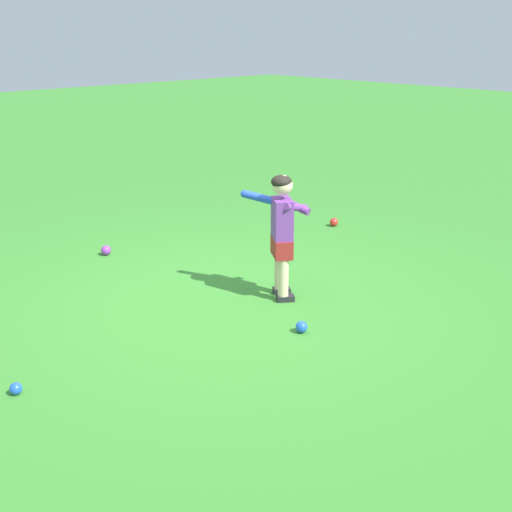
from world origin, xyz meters
TOP-DOWN VIEW (x-y plane):
  - ground_plane at (0.00, 0.00)m, footprint 40.00×40.00m
  - child_batter at (-0.24, -0.36)m, footprint 0.60×0.36m
  - play_ball_near_batter at (1.78, 0.17)m, footprint 0.10×0.10m
  - play_ball_behind_batter at (-0.85, 0.03)m, footprint 0.09×0.09m
  - play_ball_by_bucket at (-0.22, 2.03)m, footprint 0.08×0.08m
  - play_ball_far_left at (0.85, -2.34)m, footprint 0.10×0.10m

SIDE VIEW (x-z plane):
  - ground_plane at x=0.00m, z-range 0.00..0.00m
  - play_ball_by_bucket at x=-0.22m, z-range 0.00..0.08m
  - play_ball_behind_batter at x=-0.85m, z-range 0.00..0.09m
  - play_ball_far_left at x=0.85m, z-range 0.00..0.10m
  - play_ball_near_batter at x=1.78m, z-range 0.00..0.10m
  - child_batter at x=-0.24m, z-range 0.11..1.19m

